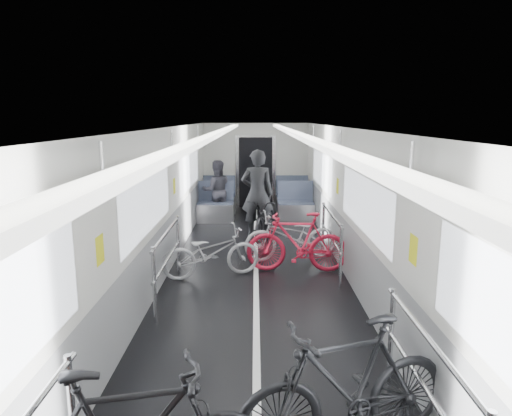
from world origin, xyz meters
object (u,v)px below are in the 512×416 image
at_px(bike_right_mid, 292,236).
at_px(bike_right_near, 347,386).
at_px(bike_aisle, 266,218).
at_px(person_seated, 217,191).
at_px(bike_right_far, 297,242).
at_px(person_standing, 257,194).
at_px(bike_left_far, 211,252).

bearing_deg(bike_right_mid, bike_right_near, -8.78).
relative_size(bike_aisle, person_seated, 1.09).
bearing_deg(bike_right_far, person_standing, -161.02).
bearing_deg(bike_left_far, bike_right_mid, -75.71).
relative_size(bike_right_near, bike_right_far, 1.06).
bearing_deg(bike_aisle, person_standing, 165.17).
xyz_separation_m(bike_left_far, bike_right_mid, (1.37, 0.86, 0.03)).
relative_size(bike_left_far, bike_right_far, 0.94).
xyz_separation_m(bike_left_far, person_seated, (-0.24, 4.15, 0.34)).
relative_size(person_standing, person_seated, 1.25).
distance_m(bike_left_far, person_seated, 4.17).
height_order(bike_left_far, person_seated, person_seated).
distance_m(bike_right_near, bike_aisle, 6.44).
xyz_separation_m(bike_aisle, person_seated, (-1.18, 1.68, 0.32)).
bearing_deg(bike_right_mid, bike_right_far, -4.86).
bearing_deg(bike_aisle, person_seated, 138.98).
bearing_deg(person_seated, bike_right_mid, 106.99).
distance_m(bike_right_far, person_seated, 4.24).
relative_size(bike_left_far, person_standing, 0.84).
bearing_deg(bike_right_mid, person_standing, -169.45).
bearing_deg(bike_right_mid, bike_left_far, -67.20).
xyz_separation_m(bike_right_mid, bike_aisle, (-0.43, 1.61, -0.02)).
relative_size(bike_left_far, bike_right_mid, 0.92).
relative_size(bike_right_mid, bike_right_far, 1.01).
height_order(bike_right_far, person_standing, person_standing).
distance_m(bike_right_mid, bike_right_far, 0.60).
relative_size(bike_aisle, person_standing, 0.88).
distance_m(bike_right_near, bike_right_far, 4.22).
relative_size(bike_left_far, bike_right_near, 0.88).
relative_size(bike_right_near, bike_aisle, 1.09).
bearing_deg(person_seated, bike_right_near, 92.37).
relative_size(bike_right_near, bike_right_mid, 1.05).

